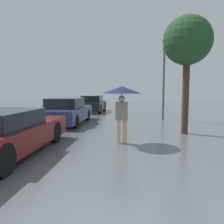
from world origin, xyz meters
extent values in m
cylinder|color=beige|center=(-0.46, 5.22, 0.38)|extent=(0.14, 0.14, 0.75)
cylinder|color=beige|center=(-0.26, 5.22, 0.38)|extent=(0.14, 0.14, 0.75)
cube|color=gray|center=(-0.36, 5.22, 1.03)|extent=(0.38, 0.22, 0.56)
sphere|color=beige|center=(-0.36, 5.22, 1.42)|extent=(0.20, 0.20, 0.20)
cylinder|color=#515456|center=(-0.36, 5.22, 1.28)|extent=(0.02, 0.02, 0.60)
cone|color=#191E4C|center=(-0.36, 5.22, 1.69)|extent=(1.26, 1.26, 0.22)
cube|color=maroon|center=(-3.25, 3.74, 0.47)|extent=(1.67, 4.56, 0.58)
cube|color=black|center=(-3.25, 3.51, 0.97)|extent=(1.42, 2.05, 0.41)
cylinder|color=black|center=(-4.00, 5.15, 0.34)|extent=(0.18, 0.68, 0.68)
cylinder|color=black|center=(-2.49, 5.15, 0.34)|extent=(0.18, 0.68, 0.68)
cylinder|color=black|center=(-2.49, 2.32, 0.34)|extent=(0.18, 0.68, 0.68)
cube|color=navy|center=(-3.34, 9.12, 0.48)|extent=(1.75, 4.18, 0.63)
cube|color=black|center=(-3.34, 8.91, 1.04)|extent=(1.49, 1.88, 0.49)
cylinder|color=black|center=(-4.13, 10.42, 0.31)|extent=(0.18, 0.62, 0.62)
cylinder|color=black|center=(-2.56, 10.42, 0.31)|extent=(0.18, 0.62, 0.62)
cylinder|color=black|center=(-4.13, 7.82, 0.31)|extent=(0.18, 0.62, 0.62)
cylinder|color=black|center=(-2.56, 7.82, 0.31)|extent=(0.18, 0.62, 0.62)
cube|color=black|center=(-3.13, 15.04, 0.49)|extent=(1.63, 3.81, 0.62)
cube|color=black|center=(-3.13, 14.85, 1.03)|extent=(1.39, 1.72, 0.45)
cylinder|color=black|center=(-3.86, 16.22, 0.34)|extent=(0.18, 0.67, 0.67)
cylinder|color=black|center=(-2.39, 16.22, 0.34)|extent=(0.18, 0.67, 0.67)
cylinder|color=black|center=(-3.86, 13.86, 0.34)|extent=(0.18, 0.67, 0.67)
cylinder|color=black|center=(-2.39, 13.86, 0.34)|extent=(0.18, 0.67, 0.67)
cylinder|color=#473323|center=(1.98, 7.02, 1.51)|extent=(0.26, 0.26, 3.02)
sphere|color=#234C28|center=(1.98, 7.02, 3.52)|extent=(1.82, 1.82, 1.82)
cylinder|color=#515456|center=(1.66, 10.91, 1.96)|extent=(0.11, 0.11, 3.91)
sphere|color=beige|center=(1.66, 10.91, 4.00)|extent=(0.28, 0.28, 0.28)
camera|label=1|loc=(0.01, -1.54, 1.68)|focal=35.00mm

